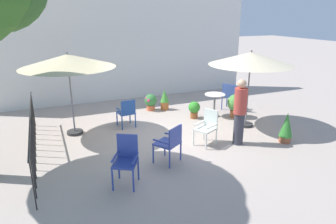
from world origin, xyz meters
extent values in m
plane|color=#AD9C91|center=(0.00, 0.00, 0.00)|extent=(60.00, 60.00, 0.00)
cube|color=silver|center=(0.00, 4.22, 1.89)|extent=(10.30, 0.30, 3.78)
cube|color=black|center=(-3.34, 0.00, 1.00)|extent=(0.03, 4.79, 0.03)
cylinder|color=black|center=(-3.34, -2.21, 0.50)|extent=(0.02, 0.02, 1.00)
cylinder|color=black|center=(-3.34, -1.84, 0.50)|extent=(0.02, 0.02, 1.00)
cylinder|color=black|center=(-3.34, -1.47, 0.50)|extent=(0.02, 0.02, 1.00)
cylinder|color=black|center=(-3.34, -1.11, 0.50)|extent=(0.02, 0.02, 1.00)
cylinder|color=black|center=(-3.34, -0.74, 0.50)|extent=(0.02, 0.02, 1.00)
cylinder|color=black|center=(-3.34, -0.37, 0.50)|extent=(0.02, 0.02, 1.00)
cylinder|color=black|center=(-3.34, 0.00, 0.50)|extent=(0.02, 0.02, 1.00)
cylinder|color=black|center=(-3.34, 0.37, 0.50)|extent=(0.02, 0.02, 1.00)
cylinder|color=black|center=(-3.34, 0.74, 0.50)|extent=(0.02, 0.02, 1.00)
cylinder|color=black|center=(-3.34, 1.11, 0.50)|extent=(0.02, 0.02, 1.00)
cylinder|color=black|center=(-3.34, 1.47, 0.50)|extent=(0.02, 0.02, 1.00)
cylinder|color=black|center=(-3.34, 1.84, 0.50)|extent=(0.02, 0.02, 1.00)
cylinder|color=black|center=(-3.34, 2.21, 0.50)|extent=(0.02, 0.02, 1.00)
cylinder|color=#2D2D2D|center=(-2.32, 1.12, 0.04)|extent=(0.44, 0.44, 0.08)
cylinder|color=slate|center=(-2.32, 1.12, 1.11)|extent=(0.04, 0.04, 2.22)
cone|color=beige|center=(-2.32, 1.12, 2.04)|extent=(2.47, 2.47, 0.34)
sphere|color=slate|center=(-2.32, 1.12, 2.25)|extent=(0.06, 0.06, 0.06)
cylinder|color=#2D2D2D|center=(2.47, -0.24, 0.04)|extent=(0.44, 0.44, 0.08)
cylinder|color=slate|center=(2.47, -0.24, 1.10)|extent=(0.04, 0.04, 2.19)
cone|color=beige|center=(2.47, -0.24, 2.02)|extent=(2.36, 2.36, 0.36)
sphere|color=slate|center=(2.47, -0.24, 2.22)|extent=(0.06, 0.06, 0.06)
cylinder|color=white|center=(2.07, 0.90, 0.74)|extent=(0.66, 0.66, 0.02)
cylinder|color=slate|center=(2.07, 0.90, 0.36)|extent=(0.06, 0.06, 0.73)
cylinder|color=slate|center=(2.07, 0.90, 0.01)|extent=(0.36, 0.36, 0.03)
cube|color=silver|center=(0.68, -0.95, 0.43)|extent=(0.63, 0.60, 0.04)
cube|color=silver|center=(0.88, -0.85, 0.67)|extent=(0.21, 0.38, 0.45)
cube|color=silver|center=(0.59, -0.78, 0.55)|extent=(0.42, 0.23, 0.03)
cube|color=silver|center=(0.76, -1.12, 0.55)|extent=(0.42, 0.23, 0.03)
cylinder|color=silver|center=(0.39, -0.88, 0.20)|extent=(0.04, 0.04, 0.41)
cylinder|color=silver|center=(0.56, -1.23, 0.20)|extent=(0.04, 0.04, 0.41)
cylinder|color=silver|center=(0.80, -0.68, 0.20)|extent=(0.04, 0.04, 0.41)
cylinder|color=silver|center=(0.97, -1.02, 0.20)|extent=(0.04, 0.04, 0.41)
cube|color=#2B4095|center=(-1.70, -2.03, 0.48)|extent=(0.62, 0.64, 0.04)
cube|color=#2B4095|center=(-1.59, -1.84, 0.74)|extent=(0.38, 0.24, 0.49)
cube|color=#2B4095|center=(-1.88, -1.94, 0.60)|extent=(0.25, 0.40, 0.03)
cube|color=#2B4095|center=(-1.53, -2.13, 0.60)|extent=(0.25, 0.40, 0.03)
cylinder|color=#2B4095|center=(-1.99, -2.13, 0.23)|extent=(0.04, 0.04, 0.46)
cylinder|color=#2B4095|center=(-1.64, -2.33, 0.23)|extent=(0.04, 0.04, 0.46)
cylinder|color=#2B4095|center=(-1.77, -1.74, 0.23)|extent=(0.04, 0.04, 0.46)
cylinder|color=#2B4095|center=(-1.42, -1.94, 0.23)|extent=(0.04, 0.04, 0.46)
cube|color=#35469E|center=(-0.58, -1.44, 0.46)|extent=(0.68, 0.67, 0.04)
cube|color=#35469E|center=(-0.46, -1.62, 0.68)|extent=(0.42, 0.29, 0.41)
cube|color=#35469E|center=(-0.39, -1.32, 0.58)|extent=(0.27, 0.38, 0.03)
cube|color=#35469E|center=(-0.77, -1.57, 0.58)|extent=(0.27, 0.38, 0.03)
cylinder|color=#35469E|center=(-0.51, -1.13, 0.22)|extent=(0.04, 0.04, 0.44)
cylinder|color=#35469E|center=(-0.89, -1.38, 0.22)|extent=(0.04, 0.04, 0.44)
cylinder|color=#35469E|center=(-0.27, -1.50, 0.22)|extent=(0.04, 0.04, 0.44)
cylinder|color=#35469E|center=(-0.65, -1.75, 0.22)|extent=(0.04, 0.04, 0.44)
cube|color=#244D99|center=(-0.83, 1.10, 0.43)|extent=(0.50, 0.50, 0.04)
cube|color=#244D99|center=(-0.81, 0.90, 0.66)|extent=(0.43, 0.09, 0.40)
cube|color=#244D99|center=(-0.63, 1.13, 0.55)|extent=(0.09, 0.41, 0.03)
cube|color=#244D99|center=(-1.04, 1.08, 0.55)|extent=(0.09, 0.41, 0.03)
cylinder|color=#244D99|center=(-0.65, 1.33, 0.21)|extent=(0.04, 0.04, 0.41)
cylinder|color=#244D99|center=(-1.06, 1.29, 0.21)|extent=(0.04, 0.04, 0.41)
cylinder|color=#244D99|center=(-0.60, 0.92, 0.21)|extent=(0.04, 0.04, 0.41)
cylinder|color=#244D99|center=(-1.02, 0.87, 0.21)|extent=(0.04, 0.04, 0.41)
cube|color=#344B93|center=(3.00, 1.34, 0.48)|extent=(0.67, 0.68, 0.04)
cube|color=#344B93|center=(2.83, 1.22, 0.72)|extent=(0.29, 0.42, 0.44)
cube|color=#344B93|center=(3.13, 1.15, 0.60)|extent=(0.37, 0.27, 0.03)
cube|color=#344B93|center=(2.88, 1.53, 0.60)|extent=(0.37, 0.27, 0.03)
cylinder|color=#344B93|center=(3.31, 1.27, 0.23)|extent=(0.04, 0.04, 0.46)
cylinder|color=#344B93|center=(3.06, 1.66, 0.23)|extent=(0.04, 0.04, 0.46)
cylinder|color=#344B93|center=(2.95, 1.03, 0.23)|extent=(0.04, 0.04, 0.46)
cylinder|color=#344B93|center=(2.70, 1.42, 0.23)|extent=(0.04, 0.04, 0.46)
cylinder|color=#CA623C|center=(0.38, 2.32, 0.09)|extent=(0.29, 0.29, 0.18)
cylinder|color=#382819|center=(0.38, 2.32, 0.17)|extent=(0.25, 0.25, 0.02)
sphere|color=#377C39|center=(0.38, 2.32, 0.36)|extent=(0.42, 0.42, 0.42)
sphere|color=#E32E6C|center=(0.37, 2.15, 0.37)|extent=(0.08, 0.08, 0.08)
sphere|color=#E32E6C|center=(0.22, 2.30, 0.45)|extent=(0.09, 0.09, 0.09)
sphere|color=#E32E6C|center=(0.44, 2.44, 0.44)|extent=(0.11, 0.11, 0.11)
sphere|color=#E32E6C|center=(0.27, 2.19, 0.40)|extent=(0.13, 0.13, 0.13)
cylinder|color=brown|center=(1.38, 0.98, 0.10)|extent=(0.24, 0.24, 0.21)
cylinder|color=#382819|center=(1.38, 0.98, 0.20)|extent=(0.21, 0.21, 0.02)
sphere|color=#328E2A|center=(1.38, 0.98, 0.37)|extent=(0.37, 0.37, 0.37)
cylinder|color=#945437|center=(2.68, -1.64, 0.09)|extent=(0.29, 0.29, 0.17)
cylinder|color=#382819|center=(2.68, -1.64, 0.16)|extent=(0.26, 0.26, 0.02)
cone|color=#317B2F|center=(2.68, -1.64, 0.49)|extent=(0.34, 0.34, 0.63)
cylinder|color=#B46130|center=(0.85, 2.20, 0.14)|extent=(0.28, 0.28, 0.28)
cylinder|color=#382819|center=(0.85, 2.20, 0.27)|extent=(0.25, 0.25, 0.02)
cone|color=#449337|center=(0.85, 2.20, 0.50)|extent=(0.30, 0.30, 0.45)
cylinder|color=#A35933|center=(2.66, 0.56, 0.12)|extent=(0.33, 0.33, 0.25)
cylinder|color=#382819|center=(2.66, 0.56, 0.24)|extent=(0.29, 0.29, 0.02)
sphere|color=#4B8C3D|center=(2.66, 0.56, 0.48)|extent=(0.55, 0.55, 0.55)
sphere|color=#D12F6E|center=(2.80, 0.65, 0.62)|extent=(0.13, 0.13, 0.13)
sphere|color=#D12F6E|center=(2.88, 0.56, 0.58)|extent=(0.11, 0.11, 0.11)
sphere|color=#D12F6E|center=(2.51, 0.56, 0.58)|extent=(0.15, 0.15, 0.15)
cylinder|color=#33333D|center=(1.49, -1.24, 0.41)|extent=(0.26, 0.26, 0.82)
cylinder|color=#AE3C33|center=(1.49, -1.24, 1.15)|extent=(0.45, 0.45, 0.65)
sphere|color=tan|center=(1.49, -1.24, 1.59)|extent=(0.22, 0.22, 0.22)
camera|label=1|loc=(-2.98, -7.16, 3.23)|focal=32.28mm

